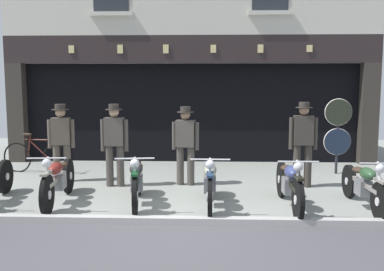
{
  "coord_description": "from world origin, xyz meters",
  "views": [
    {
      "loc": [
        0.49,
        -6.23,
        2.09
      ],
      "look_at": [
        0.14,
        2.72,
        1.01
      ],
      "focal_mm": 40.85,
      "sensor_mm": 36.0,
      "label": 1
    }
  ],
  "objects_px": {
    "motorcycle_center": "(210,182)",
    "leaning_bicycle": "(37,157)",
    "motorcycle_left": "(58,179)",
    "motorcycle_center_left": "(137,180)",
    "salesman_left": "(61,139)",
    "tyre_sign_pole": "(338,128)",
    "motorcycle_center_right": "(289,183)",
    "advert_board_near": "(144,99)",
    "salesman_right": "(185,142)",
    "motorcycle_right": "(364,184)",
    "assistant_far_right": "(303,140)",
    "shopkeeper_center": "(115,141)",
    "advert_board_far": "(99,100)"
  },
  "relations": [
    {
      "from": "motorcycle_center_right",
      "to": "motorcycle_left",
      "type": "bearing_deg",
      "value": -2.64
    },
    {
      "from": "motorcycle_center_left",
      "to": "tyre_sign_pole",
      "type": "relative_size",
      "value": 1.15
    },
    {
      "from": "motorcycle_center_right",
      "to": "advert_board_near",
      "type": "height_order",
      "value": "advert_board_near"
    },
    {
      "from": "salesman_left",
      "to": "leaning_bicycle",
      "type": "distance_m",
      "value": 1.36
    },
    {
      "from": "motorcycle_center_left",
      "to": "salesman_right",
      "type": "height_order",
      "value": "salesman_right"
    },
    {
      "from": "motorcycle_center_left",
      "to": "motorcycle_center",
      "type": "bearing_deg",
      "value": 170.4
    },
    {
      "from": "motorcycle_center",
      "to": "advert_board_near",
      "type": "relative_size",
      "value": 2.25
    },
    {
      "from": "motorcycle_right",
      "to": "assistant_far_right",
      "type": "relative_size",
      "value": 1.17
    },
    {
      "from": "motorcycle_left",
      "to": "salesman_right",
      "type": "distance_m",
      "value": 2.65
    },
    {
      "from": "leaning_bicycle",
      "to": "salesman_left",
      "type": "bearing_deg",
      "value": 55.29
    },
    {
      "from": "motorcycle_center_right",
      "to": "assistant_far_right",
      "type": "xyz_separation_m",
      "value": [
        0.54,
        1.53,
        0.52
      ]
    },
    {
      "from": "motorcycle_left",
      "to": "tyre_sign_pole",
      "type": "height_order",
      "value": "tyre_sign_pole"
    },
    {
      "from": "motorcycle_center_left",
      "to": "salesman_left",
      "type": "height_order",
      "value": "salesman_left"
    },
    {
      "from": "advert_board_near",
      "to": "leaning_bicycle",
      "type": "height_order",
      "value": "advert_board_near"
    },
    {
      "from": "motorcycle_center_left",
      "to": "advert_board_near",
      "type": "bearing_deg",
      "value": -90.07
    },
    {
      "from": "motorcycle_center",
      "to": "shopkeeper_center",
      "type": "bearing_deg",
      "value": -36.57
    },
    {
      "from": "motorcycle_right",
      "to": "advert_board_far",
      "type": "height_order",
      "value": "advert_board_far"
    },
    {
      "from": "tyre_sign_pole",
      "to": "motorcycle_center_right",
      "type": "bearing_deg",
      "value": -119.22
    },
    {
      "from": "motorcycle_left",
      "to": "leaning_bicycle",
      "type": "bearing_deg",
      "value": -66.14
    },
    {
      "from": "motorcycle_center",
      "to": "salesman_left",
      "type": "xyz_separation_m",
      "value": [
        -3.14,
        1.81,
        0.48
      ]
    },
    {
      "from": "tyre_sign_pole",
      "to": "motorcycle_center_left",
      "type": "bearing_deg",
      "value": -146.39
    },
    {
      "from": "motorcycle_center",
      "to": "advert_board_near",
      "type": "xyz_separation_m",
      "value": [
        -1.76,
        4.4,
        1.23
      ]
    },
    {
      "from": "motorcycle_left",
      "to": "tyre_sign_pole",
      "type": "relative_size",
      "value": 1.2
    },
    {
      "from": "shopkeeper_center",
      "to": "advert_board_near",
      "type": "bearing_deg",
      "value": -93.07
    },
    {
      "from": "motorcycle_right",
      "to": "salesman_left",
      "type": "height_order",
      "value": "salesman_left"
    },
    {
      "from": "motorcycle_center",
      "to": "shopkeeper_center",
      "type": "distance_m",
      "value": 2.44
    },
    {
      "from": "salesman_left",
      "to": "leaning_bicycle",
      "type": "bearing_deg",
      "value": -52.26
    },
    {
      "from": "motorcycle_center",
      "to": "motorcycle_center_right",
      "type": "height_order",
      "value": "motorcycle_center"
    },
    {
      "from": "motorcycle_center",
      "to": "assistant_far_right",
      "type": "height_order",
      "value": "assistant_far_right"
    },
    {
      "from": "assistant_far_right",
      "to": "motorcycle_left",
      "type": "bearing_deg",
      "value": 19.66
    },
    {
      "from": "motorcycle_right",
      "to": "salesman_right",
      "type": "relative_size",
      "value": 1.24
    },
    {
      "from": "motorcycle_center",
      "to": "tyre_sign_pole",
      "type": "distance_m",
      "value": 4.13
    },
    {
      "from": "shopkeeper_center",
      "to": "leaning_bicycle",
      "type": "distance_m",
      "value": 2.53
    },
    {
      "from": "salesman_left",
      "to": "tyre_sign_pole",
      "type": "relative_size",
      "value": 0.95
    },
    {
      "from": "motorcycle_center_left",
      "to": "advert_board_near",
      "type": "distance_m",
      "value": 4.54
    },
    {
      "from": "motorcycle_center_left",
      "to": "motorcycle_right",
      "type": "relative_size",
      "value": 1.0
    },
    {
      "from": "motorcycle_center_left",
      "to": "advert_board_far",
      "type": "xyz_separation_m",
      "value": [
        -1.71,
        4.34,
        1.22
      ]
    },
    {
      "from": "salesman_left",
      "to": "tyre_sign_pole",
      "type": "bearing_deg",
      "value": -178.62
    },
    {
      "from": "leaning_bicycle",
      "to": "advert_board_near",
      "type": "bearing_deg",
      "value": 136.29
    },
    {
      "from": "advert_board_far",
      "to": "salesman_right",
      "type": "bearing_deg",
      "value": -48.65
    },
    {
      "from": "motorcycle_center",
      "to": "leaning_bicycle",
      "type": "height_order",
      "value": "same"
    },
    {
      "from": "motorcycle_center",
      "to": "motorcycle_center_left",
      "type": "bearing_deg",
      "value": -2.88
    },
    {
      "from": "motorcycle_center_left",
      "to": "shopkeeper_center",
      "type": "xyz_separation_m",
      "value": [
        -0.67,
        1.36,
        0.49
      ]
    },
    {
      "from": "motorcycle_center",
      "to": "leaning_bicycle",
      "type": "distance_m",
      "value": 4.85
    },
    {
      "from": "motorcycle_left",
      "to": "motorcycle_right",
      "type": "distance_m",
      "value": 5.21
    },
    {
      "from": "motorcycle_center",
      "to": "leaning_bicycle",
      "type": "bearing_deg",
      "value": -33.6
    },
    {
      "from": "motorcycle_center_left",
      "to": "salesman_left",
      "type": "bearing_deg",
      "value": -49.55
    },
    {
      "from": "motorcycle_center_left",
      "to": "salesman_right",
      "type": "distance_m",
      "value": 1.78
    },
    {
      "from": "salesman_left",
      "to": "advert_board_near",
      "type": "xyz_separation_m",
      "value": [
        1.38,
        2.59,
        0.75
      ]
    },
    {
      "from": "salesman_left",
      "to": "assistant_far_right",
      "type": "xyz_separation_m",
      "value": [
        5.01,
        -0.3,
        0.03
      ]
    }
  ]
}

